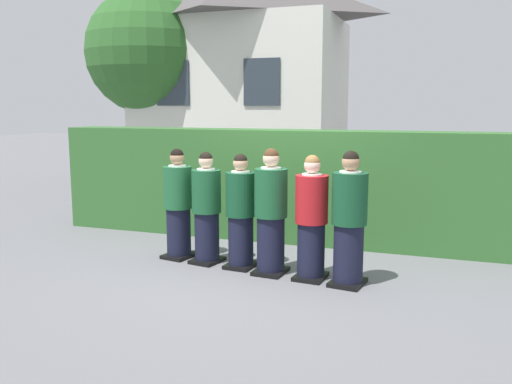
% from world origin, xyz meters
% --- Properties ---
extents(ground_plane, '(60.00, 60.00, 0.00)m').
position_xyz_m(ground_plane, '(0.00, 0.00, 0.00)').
color(ground_plane, slate).
extents(student_front_row_0, '(0.44, 0.51, 1.57)m').
position_xyz_m(student_front_row_0, '(-1.25, 0.21, 0.74)').
color(student_front_row_0, black).
rests_on(student_front_row_0, ground).
extents(student_front_row_1, '(0.43, 0.50, 1.54)m').
position_xyz_m(student_front_row_1, '(-0.76, 0.12, 0.73)').
color(student_front_row_1, black).
rests_on(student_front_row_1, ground).
extents(student_front_row_2, '(0.40, 0.47, 1.54)m').
position_xyz_m(student_front_row_2, '(-0.24, 0.06, 0.73)').
color(student_front_row_2, black).
rests_on(student_front_row_2, ground).
extents(student_front_row_3, '(0.42, 0.50, 1.63)m').
position_xyz_m(student_front_row_3, '(0.22, -0.06, 0.78)').
color(student_front_row_3, black).
rests_on(student_front_row_3, ground).
extents(student_in_red_blazer, '(0.41, 0.48, 1.57)m').
position_xyz_m(student_in_red_blazer, '(0.77, -0.11, 0.74)').
color(student_in_red_blazer, black).
rests_on(student_in_red_blazer, ground).
extents(student_front_row_5, '(0.44, 0.52, 1.64)m').
position_xyz_m(student_front_row_5, '(1.25, -0.18, 0.78)').
color(student_front_row_5, black).
rests_on(student_front_row_5, ground).
extents(hedge, '(8.10, 0.70, 1.78)m').
position_xyz_m(hedge, '(0.00, 1.77, 0.89)').
color(hedge, '#33662D').
rests_on(hedge, ground).
extents(school_building_main, '(5.54, 3.60, 5.96)m').
position_xyz_m(school_building_main, '(-3.08, 7.45, 3.06)').
color(school_building_main, silver).
rests_on(school_building_main, ground).
extents(oak_tree_left, '(3.28, 3.28, 5.22)m').
position_xyz_m(oak_tree_left, '(-5.35, 6.41, 3.58)').
color(oak_tree_left, brown).
rests_on(oak_tree_left, ground).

